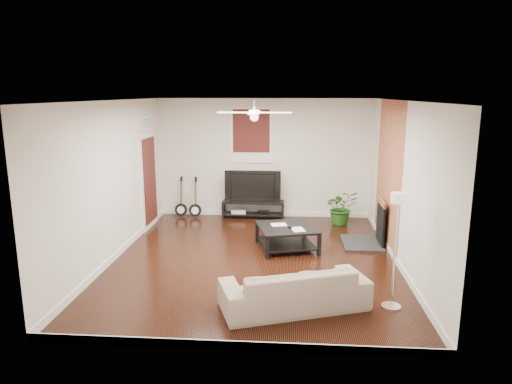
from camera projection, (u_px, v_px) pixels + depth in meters
room at (254, 183)px, 7.97m from camera, size 5.01×6.01×2.81m
brick_accent at (388, 175)px, 8.76m from camera, size 0.02×2.20×2.80m
fireplace at (371, 222)px, 8.98m from camera, size 0.80×1.10×0.92m
window_back at (251, 135)px, 10.77m from camera, size 1.00×0.06×1.30m
door_left at (149, 171)px, 10.03m from camera, size 0.08×1.00×2.50m
tv_stand at (253, 210)px, 10.95m from camera, size 1.46×0.39×0.41m
tv at (253, 185)px, 10.84m from camera, size 1.31×0.17×0.75m
coffee_table at (287, 237)px, 8.80m from camera, size 1.27×1.27×0.44m
sofa at (294, 288)px, 6.35m from camera, size 2.16×1.41×0.59m
floor_lamp at (395, 251)px, 6.24m from camera, size 0.35×0.35×1.64m
potted_plant at (341, 207)px, 10.37m from camera, size 0.80×0.72×0.79m
guitar_left at (181, 197)px, 10.98m from camera, size 0.30×0.21×0.97m
guitar_right at (195, 198)px, 10.93m from camera, size 0.32×0.24×0.97m
ceiling_fan at (254, 113)px, 7.71m from camera, size 1.24×1.24×0.32m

